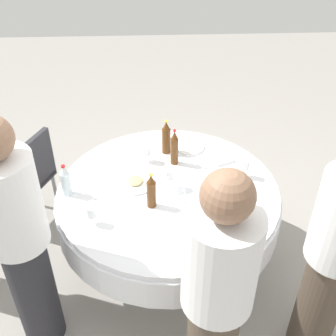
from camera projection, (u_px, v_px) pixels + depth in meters
The scene contains 22 objects.
ground_plane at pixel (168, 262), 3.36m from camera, with size 10.00×10.00×0.00m, color gray.
dining_table at pixel (168, 205), 3.01m from camera, with size 1.54×1.54×0.74m.
bottle_brown_north at pixel (166, 138), 3.19m from camera, with size 0.06×0.06×0.28m.
bottle_brown_south at pixel (151, 191), 2.71m from camera, with size 0.06×0.06×0.26m.
bottle_clear_east at pixel (66, 181), 2.81m from camera, with size 0.07×0.07×0.23m.
bottle_brown_left at pixel (174, 148), 3.08m from camera, with size 0.06×0.06×0.28m.
bottle_clear_right at pixel (224, 220), 2.48m from camera, with size 0.07×0.07×0.29m.
wine_glass_left at pixel (146, 151), 3.12m from camera, with size 0.07×0.07×0.13m.
wine_glass_right at pixel (169, 174), 2.87m from camera, with size 0.07×0.07×0.15m.
wine_glass_far at pixel (91, 213), 2.60m from camera, with size 0.06×0.06×0.13m.
wine_glass_mid at pixel (245, 165), 2.97m from camera, with size 0.06×0.06×0.14m.
wine_glass_rear at pixel (181, 189), 2.75m from camera, with size 0.06×0.06×0.16m.
plate_rear at pixel (184, 241), 2.53m from camera, with size 0.24×0.24×0.02m.
plate_outer at pixel (190, 147), 3.31m from camera, with size 0.22×0.22×0.02m.
plate_front at pixel (227, 199), 2.82m from camera, with size 0.22×0.22×0.02m.
plate_near at pixel (136, 182), 2.96m from camera, with size 0.26×0.26×0.04m.
fork_south at pixel (118, 163), 3.15m from camera, with size 0.18×0.02×0.01m, color silver.
folded_napkin at pixel (221, 158), 3.18m from camera, with size 0.14×0.14×0.02m, color white.
person_north at pixel (20, 240), 2.36m from camera, with size 0.34×0.34×1.65m.
person_south at pixel (335, 257), 2.35m from camera, with size 0.34×0.34×1.55m.
person_left at pixel (216, 304), 2.04m from camera, with size 0.34×0.34×1.65m.
chair_far at pixel (28, 175), 3.40m from camera, with size 0.53×0.53×0.87m.
Camera 1 is at (-2.24, 0.10, 2.61)m, focal length 46.02 mm.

